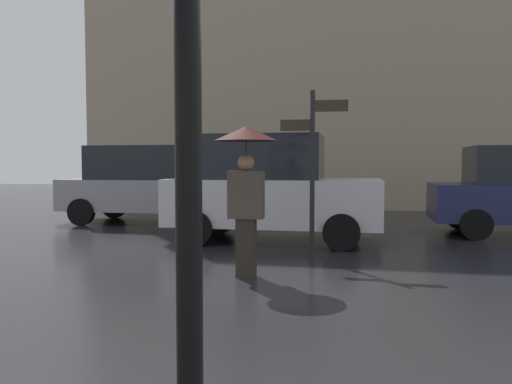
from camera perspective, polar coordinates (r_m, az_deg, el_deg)
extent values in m
cylinder|color=black|center=(1.59, -7.46, -3.49)|extent=(0.08, 0.08, 2.74)
cube|color=#2A241E|center=(6.99, -1.10, -6.21)|extent=(0.26, 0.17, 0.80)
cube|color=#473D33|center=(6.91, -1.11, -0.30)|extent=(0.48, 0.21, 0.64)
sphere|color=#936B4C|center=(6.89, -1.11, 3.29)|extent=(0.22, 0.22, 0.22)
cylinder|color=black|center=(6.90, -1.12, 4.46)|extent=(0.02, 0.02, 0.30)
cone|color=black|center=(6.91, -1.12, 6.51)|extent=(0.87, 0.87, 0.20)
cube|color=silver|center=(10.06, 2.00, -1.10)|extent=(4.12, 1.70, 0.90)
cube|color=black|center=(10.07, 0.85, 3.91)|extent=(2.27, 1.56, 0.86)
cylinder|color=black|center=(10.82, 9.76, -3.23)|extent=(0.66, 0.18, 0.66)
cylinder|color=black|center=(9.14, 9.47, -4.44)|extent=(0.66, 0.18, 0.66)
cylinder|color=black|center=(11.22, -4.07, -2.96)|extent=(0.66, 0.18, 0.66)
cylinder|color=black|center=(9.60, -6.77, -4.04)|extent=(0.66, 0.18, 0.66)
cube|color=gray|center=(13.42, -11.84, -0.28)|extent=(4.31, 1.73, 0.79)
cube|color=black|center=(13.48, -12.73, 3.20)|extent=(2.37, 1.59, 0.84)
cylinder|color=black|center=(13.79, -5.04, -1.77)|extent=(0.67, 0.18, 0.67)
cylinder|color=black|center=(12.15, -7.34, -2.48)|extent=(0.67, 0.18, 0.67)
cylinder|color=black|center=(14.82, -15.50, -1.52)|extent=(0.67, 0.18, 0.67)
cylinder|color=black|center=(13.31, -18.85, -2.12)|extent=(0.67, 0.18, 0.67)
cylinder|color=black|center=(12.76, 21.71, -2.50)|extent=(0.62, 0.18, 0.62)
cylinder|color=black|center=(11.13, 23.26, -3.36)|extent=(0.62, 0.18, 0.62)
cylinder|color=black|center=(8.30, 6.27, 1.88)|extent=(0.08, 0.08, 2.70)
cube|color=#33281E|center=(8.32, 8.26, 9.46)|extent=(0.56, 0.04, 0.18)
cube|color=#33281E|center=(8.34, 4.51, 7.40)|extent=(0.52, 0.04, 0.18)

